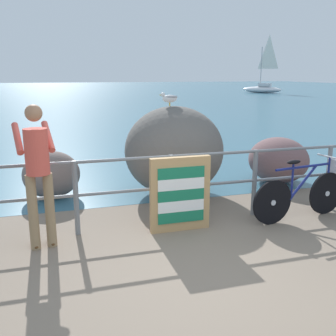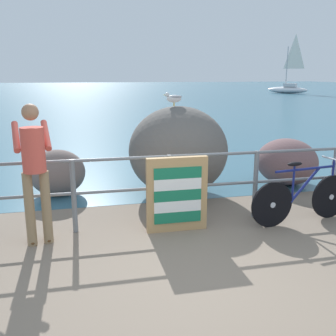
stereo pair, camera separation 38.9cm
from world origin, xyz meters
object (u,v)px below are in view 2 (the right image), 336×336
(sailboat, at_px, (288,87))
(person_at_railing, at_px, (35,168))
(folded_deckchair_stack, at_px, (177,194))
(seagull, at_px, (174,98))
(bicycle, at_px, (311,191))
(breakwater_boulder_right, at_px, (287,162))
(breakwater_boulder_left, at_px, (57,173))
(breakwater_boulder_main, at_px, (178,151))

(sailboat, bearing_deg, person_at_railing, 104.03)
(folded_deckchair_stack, xyz_separation_m, seagull, (0.36, 1.70, 1.19))
(person_at_railing, bearing_deg, seagull, -60.96)
(person_at_railing, height_order, folded_deckchair_stack, person_at_railing)
(bicycle, height_order, breakwater_boulder_right, bicycle)
(seagull, relative_size, sailboat, 0.05)
(bicycle, distance_m, breakwater_boulder_left, 4.26)
(bicycle, bearing_deg, sailboat, 53.07)
(breakwater_boulder_right, bearing_deg, sailboat, 60.69)
(bicycle, height_order, breakwater_boulder_left, bicycle)
(breakwater_boulder_right, distance_m, seagull, 2.63)
(seagull, bearing_deg, folded_deckchair_stack, 78.69)
(breakwater_boulder_main, relative_size, sailboat, 0.29)
(bicycle, relative_size, breakwater_boulder_left, 1.72)
(folded_deckchair_stack, distance_m, sailboat, 40.17)
(person_at_railing, relative_size, folded_deckchair_stack, 1.71)
(folded_deckchair_stack, bearing_deg, breakwater_boulder_left, 129.41)
(bicycle, xyz_separation_m, breakwater_boulder_right, (0.66, 1.89, -0.02))
(seagull, xyz_separation_m, sailboat, (20.54, 32.61, -1.01))
(breakwater_boulder_right, relative_size, seagull, 3.74)
(breakwater_boulder_left, height_order, seagull, seagull)
(folded_deckchair_stack, bearing_deg, seagull, 78.15)
(person_at_railing, distance_m, breakwater_boulder_right, 4.86)
(person_at_railing, height_order, sailboat, sailboat)
(breakwater_boulder_right, bearing_deg, folded_deckchair_stack, -145.73)
(bicycle, relative_size, sailboat, 0.27)
(sailboat, bearing_deg, bicycle, 108.72)
(person_at_railing, bearing_deg, folded_deckchair_stack, -98.60)
(person_at_railing, xyz_separation_m, breakwater_boulder_right, (4.47, 1.84, -0.54))
(bicycle, bearing_deg, person_at_railing, 171.12)
(sailboat, bearing_deg, folded_deckchair_stack, 106.17)
(breakwater_boulder_right, height_order, seagull, seagull)
(folded_deckchair_stack, height_order, breakwater_boulder_right, folded_deckchair_stack)
(bicycle, distance_m, seagull, 2.72)
(bicycle, distance_m, person_at_railing, 3.85)
(person_at_railing, xyz_separation_m, breakwater_boulder_main, (2.24, 1.67, -0.20))
(person_at_railing, relative_size, breakwater_boulder_right, 1.42)
(folded_deckchair_stack, relative_size, seagull, 3.10)
(bicycle, relative_size, seagull, 5.03)
(folded_deckchair_stack, relative_size, breakwater_boulder_right, 0.83)
(person_at_railing, distance_m, seagull, 2.86)
(breakwater_boulder_main, xyz_separation_m, breakwater_boulder_left, (-2.12, 0.41, -0.38))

